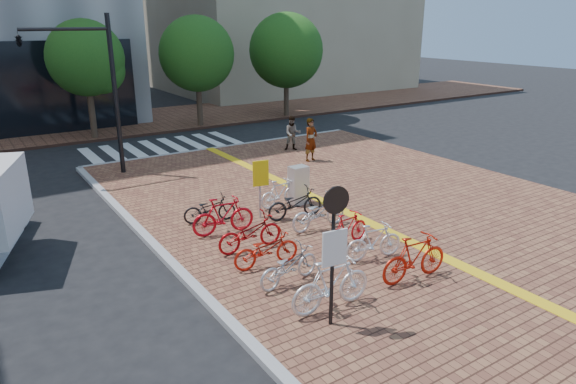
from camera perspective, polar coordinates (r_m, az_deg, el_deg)
ground at (r=14.27m, az=4.57°, el=-6.39°), size 120.00×120.00×0.00m
sidewalk at (r=13.54m, az=28.58°, el=-9.89°), size 14.00×34.00×0.15m
tactile_strip at (r=12.70m, az=26.41°, el=-11.00°), size 0.40×34.00×0.01m
kerb_north at (r=25.45m, az=-6.67°, el=4.98°), size 14.00×0.25×0.15m
far_sidewalk at (r=32.72m, az=-18.67°, el=7.17°), size 70.00×8.00×0.15m
crosswalk at (r=26.31m, az=-13.53°, el=4.88°), size 7.50×4.00×0.01m
street_trees at (r=30.61m, az=-8.22°, el=14.83°), size 16.20×4.60×6.35m
bike_0 at (r=10.99m, az=4.81°, el=-10.17°), size 1.97×0.65×1.17m
bike_1 at (r=12.01m, az=0.09°, el=-8.20°), size 1.79×0.84×0.90m
bike_2 at (r=12.82m, az=-2.45°, el=-6.37°), size 1.78×0.79×0.91m
bike_3 at (r=13.72m, az=-4.25°, el=-4.52°), size 1.87×0.68×0.98m
bike_4 at (r=14.78m, az=-7.21°, el=-2.63°), size 1.89×0.75×1.10m
bike_5 at (r=15.75m, az=-8.70°, el=-1.85°), size 1.68×0.88×0.84m
bike_6 at (r=12.48m, az=13.89°, el=-7.10°), size 1.93×0.67×1.14m
bike_7 at (r=13.34m, az=9.52°, el=-5.45°), size 1.68×0.75×0.98m
bike_8 at (r=14.05m, az=6.58°, el=-4.11°), size 1.60×0.65×0.94m
bike_9 at (r=15.08m, az=3.41°, el=-2.28°), size 1.91×0.69×1.00m
bike_10 at (r=15.84m, az=0.79°, el=-1.27°), size 1.89×0.86×0.96m
bike_11 at (r=16.84m, az=-0.91°, el=-0.12°), size 1.57×0.58×0.92m
pedestrian_a at (r=22.33m, az=2.56°, el=5.82°), size 0.75×0.57×1.86m
pedestrian_b at (r=24.20m, az=0.52°, el=6.53°), size 0.98×0.91×1.61m
utility_box at (r=17.03m, az=1.16°, el=0.76°), size 0.60×0.44×1.30m
yellow_sign at (r=15.64m, az=-3.10°, el=1.50°), size 0.50×0.17×1.84m
notice_sign at (r=9.88m, az=5.15°, el=-5.35°), size 0.55×0.16×2.96m
traffic_light_pole at (r=20.82m, az=-22.77°, el=12.66°), size 3.28×1.26×6.11m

